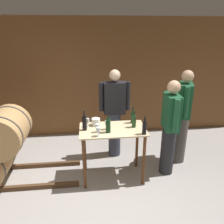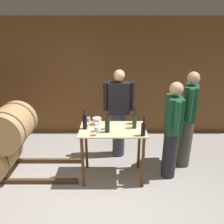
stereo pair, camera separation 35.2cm
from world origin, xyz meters
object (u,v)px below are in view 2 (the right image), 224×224
(wine_bottle_far_left, at_px, (84,122))
(wine_bottle_left, at_px, (107,125))
(wine_glass_near_left, at_px, (88,120))
(person_host, at_px, (187,119))
(wine_bottle_center, at_px, (134,122))
(person_visitor_with_scarf, at_px, (118,112))
(person_visitor_bearded, at_px, (171,130))
(ice_bucket, at_px, (96,121))
(wine_glass_near_right, at_px, (96,129))
(wine_glass_far_side, at_px, (106,123))
(wine_bottle_far_right, at_px, (143,129))
(wine_bottle_right, at_px, (134,118))
(wine_glass_near_center, at_px, (96,126))

(wine_bottle_far_left, height_order, wine_bottle_left, wine_bottle_far_left)
(wine_glass_near_left, relative_size, person_host, 0.08)
(wine_bottle_center, relative_size, person_visitor_with_scarf, 0.16)
(person_visitor_with_scarf, xyz_separation_m, person_visitor_bearded, (0.85, -0.70, -0.04))
(person_visitor_bearded, bearing_deg, person_visitor_with_scarf, 140.48)
(wine_bottle_far_left, bearing_deg, ice_bucket, 42.50)
(wine_bottle_left, distance_m, wine_glass_near_right, 0.20)
(wine_bottle_left, xyz_separation_m, wine_glass_near_right, (-0.16, -0.11, -0.01))
(wine_glass_far_side, bearing_deg, wine_bottle_far_right, -22.74)
(wine_glass_near_left, bearing_deg, wine_bottle_right, 6.45)
(wine_glass_near_center, relative_size, person_visitor_bearded, 0.08)
(person_visitor_bearded, bearing_deg, person_host, 42.67)
(wine_bottle_far_left, relative_size, person_visitor_bearded, 0.19)
(wine_bottle_left, height_order, person_host, person_host)
(wine_glass_near_center, relative_size, person_visitor_with_scarf, 0.08)
(wine_bottle_far_right, bearing_deg, wine_glass_near_left, 157.02)
(wine_bottle_far_right, bearing_deg, ice_bucket, 150.08)
(wine_bottle_left, relative_size, wine_bottle_right, 1.04)
(wine_bottle_right, relative_size, wine_glass_near_left, 1.95)
(wine_glass_near_right, xyz_separation_m, ice_bucket, (-0.02, 0.41, -0.05))
(person_visitor_with_scarf, bearing_deg, wine_glass_far_side, -106.15)
(wine_bottle_far_left, xyz_separation_m, wine_bottle_center, (0.80, 0.03, -0.02))
(wine_bottle_far_left, distance_m, person_visitor_with_scarf, 0.93)
(person_visitor_with_scarf, relative_size, person_visitor_bearded, 1.04)
(wine_bottle_center, bearing_deg, wine_glass_near_right, -156.18)
(wine_glass_near_left, height_order, wine_glass_far_side, same)
(wine_bottle_far_right, relative_size, wine_glass_far_side, 1.98)
(wine_glass_far_side, relative_size, person_visitor_bearded, 0.09)
(ice_bucket, bearing_deg, wine_bottle_center, -13.08)
(wine_bottle_far_right, xyz_separation_m, person_host, (0.88, 0.61, -0.09))
(wine_bottle_far_left, distance_m, wine_bottle_right, 0.84)
(wine_bottle_left, height_order, ice_bucket, wine_bottle_left)
(wine_bottle_center, relative_size, wine_bottle_far_right, 0.94)
(wine_bottle_far_left, height_order, wine_glass_far_side, wine_bottle_far_left)
(wine_bottle_center, relative_size, wine_glass_near_center, 2.03)
(wine_bottle_right, bearing_deg, wine_bottle_center, -94.02)
(person_visitor_with_scarf, bearing_deg, wine_bottle_left, -103.43)
(wine_bottle_left, height_order, wine_glass_near_center, wine_bottle_left)
(person_visitor_with_scarf, bearing_deg, wine_bottle_right, -65.00)
(wine_bottle_far_right, bearing_deg, wine_bottle_center, 111.02)
(wine_bottle_far_right, height_order, wine_glass_near_right, wine_bottle_far_right)
(wine_glass_far_side, distance_m, person_visitor_bearded, 1.08)
(wine_glass_near_center, relative_size, ice_bucket, 0.97)
(wine_bottle_far_right, xyz_separation_m, ice_bucket, (-0.72, 0.41, -0.05))
(wine_glass_far_side, relative_size, person_visitor_with_scarf, 0.09)
(wine_bottle_right, bearing_deg, ice_bucket, -176.85)
(wine_glass_near_right, relative_size, person_visitor_with_scarf, 0.08)
(wine_bottle_far_right, relative_size, wine_glass_near_left, 1.99)
(wine_glass_near_right, xyz_separation_m, person_visitor_with_scarf, (0.36, 0.97, -0.10))
(wine_bottle_right, height_order, ice_bucket, wine_bottle_right)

